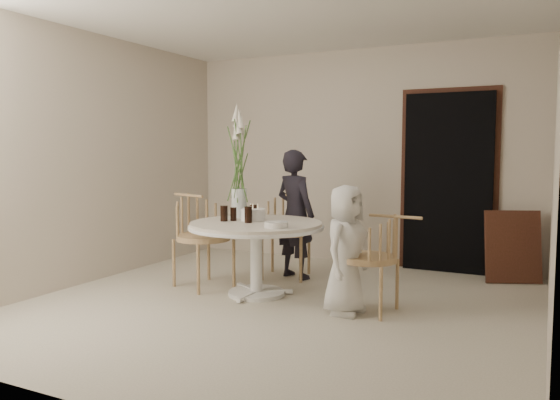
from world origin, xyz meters
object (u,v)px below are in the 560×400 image
at_px(table, 256,234).
at_px(chair_left, 196,226).
at_px(flower_vase, 239,164).
at_px(chair_right, 381,249).
at_px(birthday_cake, 253,215).
at_px(girl, 295,214).
at_px(chair_far, 289,221).
at_px(boy, 346,250).

xyz_separation_m(table, chair_left, (-0.78, 0.09, 0.01)).
relative_size(chair_left, flower_vase, 0.82).
bearing_deg(table, chair_right, -2.62).
bearing_deg(table, birthday_cake, 132.56).
distance_m(chair_left, girl, 1.12).
xyz_separation_m(chair_far, chair_right, (1.38, -1.02, -0.04)).
distance_m(birthday_cake, flower_vase, 0.60).
bearing_deg(table, chair_far, 96.12).
xyz_separation_m(table, flower_vase, (-0.36, 0.28, 0.68)).
bearing_deg(chair_far, birthday_cake, -101.45).
bearing_deg(birthday_cake, chair_far, 90.48).
distance_m(table, chair_left, 0.79).
bearing_deg(chair_left, chair_right, -73.55).
distance_m(chair_far, boy, 1.59).
height_order(chair_right, birthday_cake, birthday_cake).
bearing_deg(flower_vase, table, -37.76).
height_order(chair_right, chair_left, chair_left).
height_order(table, flower_vase, flower_vase).
distance_m(chair_far, chair_left, 1.11).
xyz_separation_m(chair_far, chair_left, (-0.68, -0.88, 0.01)).
relative_size(table, boy, 1.17).
distance_m(chair_left, boy, 1.80).
bearing_deg(girl, flower_vase, 76.10).
bearing_deg(chair_far, chair_left, -139.66).
bearing_deg(chair_right, birthday_cake, -91.85).
bearing_deg(girl, birthday_cake, 100.55).
distance_m(table, birthday_cake, 0.22).
xyz_separation_m(chair_left, girl, (0.81, 0.77, 0.09)).
bearing_deg(chair_right, chair_far, -121.60).
relative_size(chair_left, birthday_cake, 3.95).
distance_m(chair_right, chair_left, 2.06).
height_order(boy, flower_vase, flower_vase).
distance_m(table, boy, 1.01).
bearing_deg(girl, chair_far, -19.25).
relative_size(table, birthday_cake, 5.39).
bearing_deg(boy, chair_far, 49.88).
bearing_deg(chair_left, birthday_cake, -68.03).
height_order(table, chair_left, chair_left).
xyz_separation_m(chair_right, flower_vase, (-1.64, 0.34, 0.72)).
bearing_deg(flower_vase, chair_far, 69.52).
height_order(boy, birthday_cake, boy).
xyz_separation_m(boy, flower_vase, (-1.35, 0.47, 0.73)).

